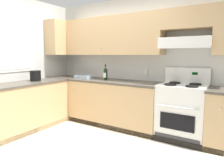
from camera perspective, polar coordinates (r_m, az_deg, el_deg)
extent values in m
plane|color=beige|center=(3.37, -11.70, -18.05)|extent=(7.04, 7.04, 0.00)
cube|color=silver|center=(4.15, 8.38, 5.00)|extent=(4.68, 0.12, 2.55)
cube|color=tan|center=(4.30, -1.81, 12.14)|extent=(2.44, 0.34, 0.76)
cube|color=tan|center=(3.68, 20.45, 15.82)|extent=(0.80, 0.34, 0.34)
cube|color=white|center=(3.60, 20.04, 9.80)|extent=(0.80, 0.46, 0.17)
cube|color=white|center=(3.39, 19.18, 8.76)|extent=(0.80, 0.03, 0.04)
sphere|color=silver|center=(4.14, -3.21, 8.73)|extent=(0.02, 0.02, 0.02)
cube|color=silver|center=(4.05, 9.56, 2.16)|extent=(0.08, 0.01, 0.12)
cube|color=silver|center=(4.04, 9.54, 2.46)|extent=(0.03, 0.00, 0.03)
cube|color=silver|center=(4.05, 9.52, 1.84)|extent=(0.03, 0.00, 0.03)
cube|color=silver|center=(4.40, -26.65, 4.43)|extent=(0.12, 4.00, 2.55)
cube|color=white|center=(4.35, -26.54, 8.04)|extent=(0.04, 1.00, 0.92)
cube|color=white|center=(4.33, -26.40, 8.06)|extent=(0.01, 0.90, 0.82)
cube|color=white|center=(4.33, -26.38, 8.06)|extent=(0.01, 0.90, 0.02)
cube|color=tan|center=(4.89, -14.21, 11.34)|extent=(0.34, 0.64, 0.76)
cube|color=tan|center=(4.30, -2.94, -6.15)|extent=(2.51, 0.61, 0.87)
cube|color=#51493F|center=(4.22, -2.98, -0.13)|extent=(2.53, 0.63, 0.04)
cube|color=tan|center=(3.57, 27.42, -9.79)|extent=(0.30, 0.61, 0.87)
cube|color=#51493F|center=(3.47, 27.86, -2.57)|extent=(0.33, 0.63, 0.04)
cube|color=black|center=(3.92, 1.31, -13.49)|extent=(3.54, 0.06, 0.09)
sphere|color=silver|center=(4.33, -10.84, -2.90)|extent=(0.03, 0.03, 0.03)
sphere|color=silver|center=(3.20, 27.99, -7.21)|extent=(0.03, 0.03, 0.03)
cube|color=tan|center=(4.14, -24.53, -7.34)|extent=(0.61, 1.89, 0.87)
cube|color=#51493F|center=(4.06, -24.86, -1.10)|extent=(0.63, 1.91, 0.04)
cube|color=black|center=(4.04, -22.02, -13.39)|extent=(0.06, 1.85, 0.09)
cube|color=white|center=(3.65, 18.94, -8.70)|extent=(0.76, 0.58, 0.91)
cube|color=black|center=(3.39, 17.70, -11.18)|extent=(0.53, 0.01, 0.26)
cylinder|color=silver|center=(3.30, 17.76, -7.34)|extent=(0.65, 0.02, 0.02)
cube|color=#333333|center=(3.49, 17.52, -15.62)|extent=(0.70, 0.01, 0.11)
cube|color=white|center=(3.55, 19.24, -1.47)|extent=(0.76, 0.58, 0.02)
cube|color=white|center=(3.80, 20.26, 1.09)|extent=(0.76, 0.04, 0.29)
cube|color=#053F0C|center=(3.75, 22.22, 1.70)|extent=(0.09, 0.01, 0.04)
cylinder|color=black|center=(3.45, 15.98, -1.26)|extent=(0.19, 0.19, 0.02)
cylinder|color=black|center=(3.46, 15.98, -1.36)|extent=(0.07, 0.07, 0.01)
cylinder|color=black|center=(3.38, 21.53, -1.68)|extent=(0.19, 0.19, 0.02)
cylinder|color=black|center=(3.38, 21.52, -1.78)|extent=(0.07, 0.07, 0.01)
cylinder|color=black|center=(3.72, 17.20, -0.71)|extent=(0.19, 0.19, 0.02)
cylinder|color=black|center=(3.72, 17.20, -0.80)|extent=(0.07, 0.07, 0.01)
cylinder|color=black|center=(3.65, 22.35, -1.08)|extent=(0.19, 0.19, 0.02)
cylinder|color=black|center=(3.65, 22.35, -1.18)|extent=(0.07, 0.07, 0.01)
cylinder|color=white|center=(3.83, 17.13, 0.89)|extent=(0.04, 0.02, 0.04)
cylinder|color=white|center=(3.80, 19.18, 0.76)|extent=(0.04, 0.02, 0.04)
cylinder|color=white|center=(3.77, 21.26, 0.62)|extent=(0.04, 0.02, 0.04)
cylinder|color=white|center=(3.74, 23.37, 0.48)|extent=(0.04, 0.02, 0.04)
cylinder|color=black|center=(4.09, -1.82, 1.48)|extent=(0.08, 0.08, 0.22)
cone|color=black|center=(4.08, -1.83, 3.28)|extent=(0.08, 0.08, 0.04)
cylinder|color=black|center=(4.08, -1.83, 4.14)|extent=(0.03, 0.03, 0.09)
cylinder|color=gold|center=(4.07, -1.83, 4.61)|extent=(0.03, 0.03, 0.02)
cube|color=silver|center=(4.06, -2.13, 1.37)|extent=(0.07, 0.00, 0.10)
cube|color=#9EADB7|center=(4.41, -7.97, 0.48)|extent=(0.29, 0.18, 0.02)
cube|color=#9EADB7|center=(4.33, -8.88, 0.71)|extent=(0.36, 0.01, 0.07)
cube|color=#9EADB7|center=(4.49, -7.11, 0.97)|extent=(0.36, 0.01, 0.07)
cube|color=#9EADB7|center=(4.52, -9.67, 0.97)|extent=(0.01, 0.20, 0.07)
cube|color=#9EADB7|center=(4.30, -6.20, 0.71)|extent=(0.01, 0.20, 0.07)
cylinder|color=black|center=(4.26, -20.68, 1.10)|extent=(0.20, 0.20, 0.20)
torus|color=black|center=(4.25, -20.74, 2.39)|extent=(0.22, 0.22, 0.01)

